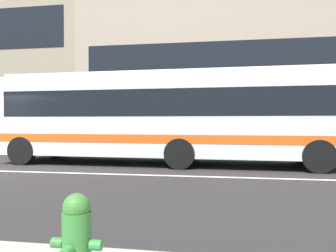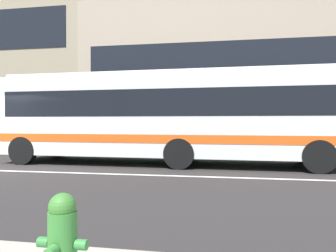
% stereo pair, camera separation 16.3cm
% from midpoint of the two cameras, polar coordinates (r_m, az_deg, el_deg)
% --- Properties ---
extents(hedge_row_far, '(16.37, 1.10, 0.91)m').
position_cam_midpoint_polar(hedge_row_far, '(16.08, -9.62, -3.10)').
color(hedge_row_far, '#185528').
rests_on(hedge_row_far, ground_plane).
extents(apartment_block_right, '(21.89, 9.47, 9.07)m').
position_cam_midpoint_polar(apartment_block_right, '(23.44, 14.33, 8.08)').
color(apartment_block_right, tan).
rests_on(apartment_block_right, ground_plane).
extents(transit_bus, '(11.98, 2.96, 3.26)m').
position_cam_midpoint_polar(transit_bus, '(11.52, -1.07, 2.08)').
color(transit_bus, silver).
rests_on(transit_bus, ground_plane).
extents(fire_hydrant, '(0.45, 0.40, 0.77)m').
position_cam_midpoint_polar(fire_hydrant, '(3.00, -17.72, -19.30)').
color(fire_hydrant, '#347A36').
rests_on(fire_hydrant, sidewalk_near).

